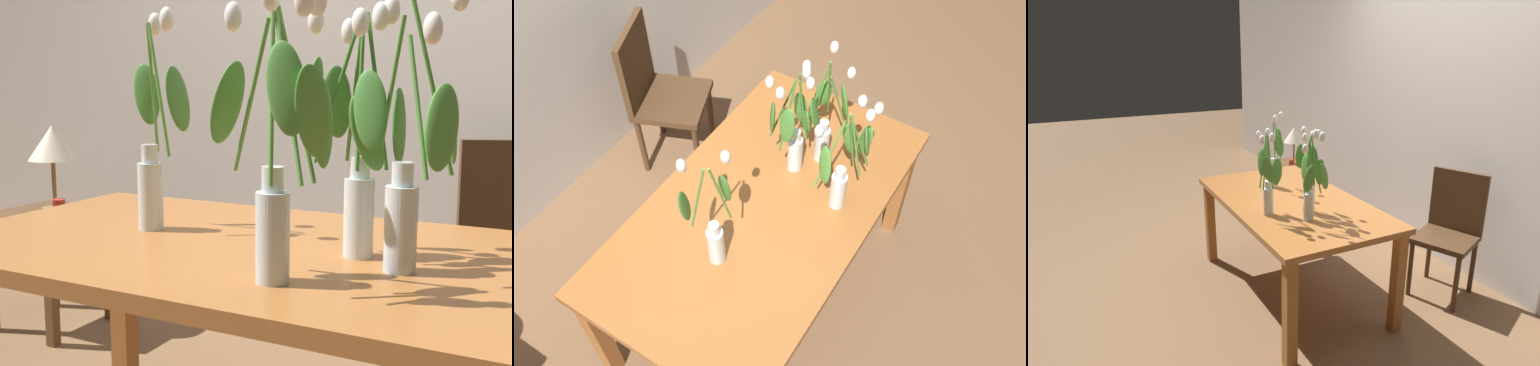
% 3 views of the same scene
% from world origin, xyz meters
% --- Properties ---
extents(ground_plane, '(18.00, 18.00, 0.00)m').
position_xyz_m(ground_plane, '(0.00, 0.00, 0.00)').
color(ground_plane, brown).
extents(dining_table, '(1.60, 0.90, 0.74)m').
position_xyz_m(dining_table, '(0.00, 0.00, 0.65)').
color(dining_table, '#A3602D').
rests_on(dining_table, ground).
extents(tulip_vase_0, '(0.29, 0.17, 0.57)m').
position_xyz_m(tulip_vase_0, '(0.20, -0.27, 0.98)').
color(tulip_vase_0, silver).
rests_on(tulip_vase_0, dining_table).
extents(tulip_vase_1, '(0.23, 0.20, 0.57)m').
position_xyz_m(tulip_vase_1, '(0.26, 0.01, 0.98)').
color(tulip_vase_1, silver).
rests_on(tulip_vase_1, dining_table).
extents(tulip_vase_2, '(0.26, 0.21, 0.59)m').
position_xyz_m(tulip_vase_2, '(0.39, -0.07, 0.95)').
color(tulip_vase_2, silver).
rests_on(tulip_vase_2, dining_table).
extents(tulip_vase_3, '(0.23, 0.14, 0.58)m').
position_xyz_m(tulip_vase_3, '(-0.31, 0.02, 0.94)').
color(tulip_vase_3, silver).
rests_on(tulip_vase_3, dining_table).
extents(dining_chair, '(0.52, 0.52, 0.93)m').
position_xyz_m(dining_chair, '(0.52, 1.06, 0.52)').
color(dining_chair, '#4C331E').
rests_on(dining_chair, ground).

